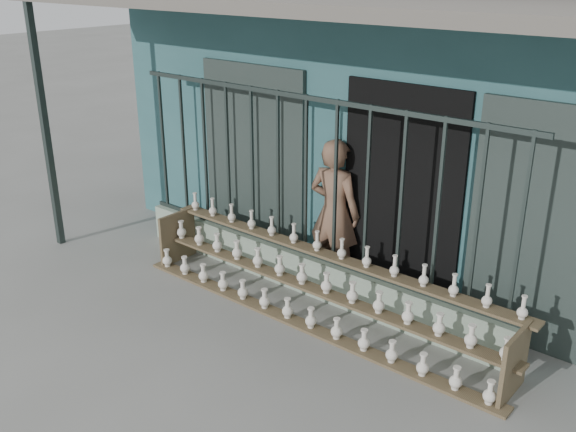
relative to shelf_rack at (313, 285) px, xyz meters
The scene contains 6 objects.
ground 1.05m from the shelf_rack, 116.39° to the right, with size 60.00×60.00×0.00m, color slate.
workshop_building 3.60m from the shelf_rack, 97.39° to the left, with size 7.40×6.60×3.21m.
parapet_wall 0.62m from the shelf_rack, 136.55° to the left, with size 5.00×0.20×0.45m, color gray.
security_fence 1.16m from the shelf_rack, 136.55° to the left, with size 5.00×0.04×1.80m.
shelf_rack is the anchor object (origin of this frame).
elderly_woman 0.99m from the shelf_rack, 111.73° to the left, with size 0.63×0.42×1.73m, color brown.
Camera 1 is at (4.05, -3.87, 3.50)m, focal length 40.00 mm.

